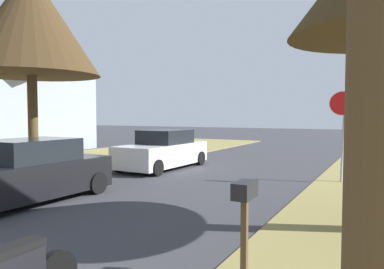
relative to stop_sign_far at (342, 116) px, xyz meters
name	(u,v)px	position (x,y,z in m)	size (l,w,h in m)	color
stop_sign_far	(342,116)	(0.00, 0.00, 0.00)	(0.82, 0.75, 2.91)	#9EA0A5
street_tree_left_mid_a	(31,23)	(-9.59, -4.00, 3.21)	(4.64, 4.64, 7.14)	#503E25
parked_sedan_black	(25,174)	(-6.66, -6.53, -1.42)	(1.99, 4.42, 1.57)	black
parked_sedan_white	(163,151)	(-6.80, -0.02, -1.42)	(1.99, 4.42, 1.57)	white
curbside_mailbox	(245,202)	(-0.34, -7.99, -1.09)	(0.22, 0.44, 1.27)	brown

